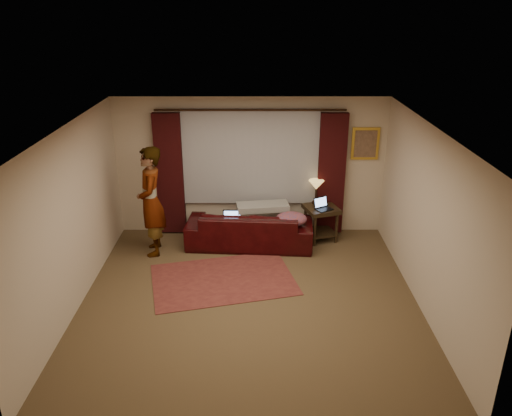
# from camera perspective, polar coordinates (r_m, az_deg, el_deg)

# --- Properties ---
(floor) EXTENTS (5.00, 5.00, 0.01)m
(floor) POSITION_cam_1_polar(r_m,az_deg,el_deg) (7.62, -0.75, -10.49)
(floor) COLOR brown
(floor) RESTS_ON ground
(ceiling) EXTENTS (5.00, 5.00, 0.02)m
(ceiling) POSITION_cam_1_polar(r_m,az_deg,el_deg) (6.58, -0.87, 8.93)
(ceiling) COLOR silver
(ceiling) RESTS_ON ground
(wall_back) EXTENTS (5.00, 0.02, 2.60)m
(wall_back) POSITION_cam_1_polar(r_m,az_deg,el_deg) (9.34, -0.62, 4.75)
(wall_back) COLOR beige
(wall_back) RESTS_ON ground
(wall_front) EXTENTS (5.00, 0.02, 2.60)m
(wall_front) POSITION_cam_1_polar(r_m,az_deg,el_deg) (4.82, -1.17, -13.62)
(wall_front) COLOR beige
(wall_front) RESTS_ON ground
(wall_left) EXTENTS (0.02, 5.00, 2.60)m
(wall_left) POSITION_cam_1_polar(r_m,az_deg,el_deg) (7.46, -20.39, -1.40)
(wall_left) COLOR beige
(wall_left) RESTS_ON ground
(wall_right) EXTENTS (0.02, 5.00, 2.60)m
(wall_right) POSITION_cam_1_polar(r_m,az_deg,el_deg) (7.40, 18.94, -1.39)
(wall_right) COLOR beige
(wall_right) RESTS_ON ground
(sheer_curtain) EXTENTS (2.50, 0.05, 1.80)m
(sheer_curtain) POSITION_cam_1_polar(r_m,az_deg,el_deg) (9.22, -0.63, 5.82)
(sheer_curtain) COLOR #9B9BA2
(sheer_curtain) RESTS_ON wall_back
(drape_left) EXTENTS (0.50, 0.14, 2.30)m
(drape_left) POSITION_cam_1_polar(r_m,az_deg,el_deg) (9.41, -9.82, 3.78)
(drape_left) COLOR black
(drape_left) RESTS_ON floor
(drape_right) EXTENTS (0.50, 0.14, 2.30)m
(drape_right) POSITION_cam_1_polar(r_m,az_deg,el_deg) (9.38, 8.60, 3.80)
(drape_right) COLOR black
(drape_right) RESTS_ON floor
(curtain_rod) EXTENTS (0.04, 0.04, 3.40)m
(curtain_rod) POSITION_cam_1_polar(r_m,az_deg,el_deg) (8.96, -0.66, 11.13)
(curtain_rod) COLOR black
(curtain_rod) RESTS_ON wall_back
(picture_frame) EXTENTS (0.50, 0.04, 0.60)m
(picture_frame) POSITION_cam_1_polar(r_m,az_deg,el_deg) (9.40, 12.38, 7.20)
(picture_frame) COLOR gold
(picture_frame) RESTS_ON wall_back
(sofa) EXTENTS (2.33, 1.14, 0.92)m
(sofa) POSITION_cam_1_polar(r_m,az_deg,el_deg) (9.04, -0.73, -1.58)
(sofa) COLOR black
(sofa) RESTS_ON floor
(throw_blanket) EXTENTS (0.98, 0.50, 0.11)m
(throw_blanket) POSITION_cam_1_polar(r_m,az_deg,el_deg) (9.02, 0.77, 1.61)
(throw_blanket) COLOR gray
(throw_blanket) RESTS_ON sofa
(clothing_pile) EXTENTS (0.59, 0.47, 0.24)m
(clothing_pile) POSITION_cam_1_polar(r_m,az_deg,el_deg) (8.86, 4.04, -1.32)
(clothing_pile) COLOR #7A4154
(clothing_pile) RESTS_ON sofa
(laptop_sofa) EXTENTS (0.34, 0.37, 0.24)m
(laptop_sofa) POSITION_cam_1_polar(r_m,az_deg,el_deg) (8.84, -2.79, -1.31)
(laptop_sofa) COLOR black
(laptop_sofa) RESTS_ON sofa
(area_rug) EXTENTS (2.52, 1.97, 0.01)m
(area_rug) POSITION_cam_1_polar(r_m,az_deg,el_deg) (8.13, -3.77, -8.14)
(area_rug) COLOR maroon
(area_rug) RESTS_ON floor
(end_table) EXTENTS (0.71, 0.71, 0.65)m
(end_table) POSITION_cam_1_polar(r_m,az_deg,el_deg) (9.37, 7.40, -1.74)
(end_table) COLOR black
(end_table) RESTS_ON floor
(tiffany_lamp) EXTENTS (0.32, 0.32, 0.45)m
(tiffany_lamp) POSITION_cam_1_polar(r_m,az_deg,el_deg) (9.31, 6.87, 1.82)
(tiffany_lamp) COLOR olive
(tiffany_lamp) RESTS_ON end_table
(laptop_table) EXTENTS (0.41, 0.42, 0.21)m
(laptop_table) POSITION_cam_1_polar(r_m,az_deg,el_deg) (9.10, 7.81, 0.44)
(laptop_table) COLOR black
(laptop_table) RESTS_ON end_table
(person) EXTENTS (0.66, 0.66, 1.93)m
(person) POSITION_cam_1_polar(r_m,az_deg,el_deg) (8.76, -11.91, 0.72)
(person) COLOR gray
(person) RESTS_ON floor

